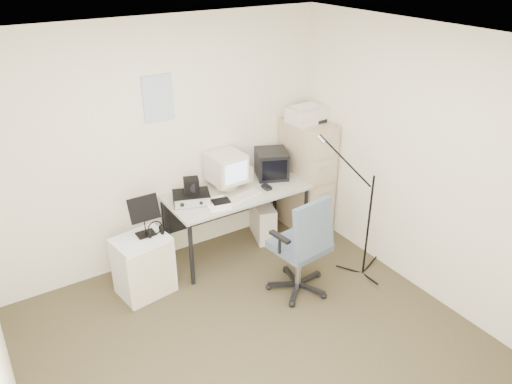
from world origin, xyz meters
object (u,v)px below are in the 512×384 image
desk (237,221)px  office_chair (300,243)px  filing_cabinet (306,176)px  side_cart (143,265)px

desk → office_chair: 0.95m
filing_cabinet → desk: (-0.95, -0.03, -0.29)m
filing_cabinet → office_chair: 1.26m
desk → office_chair: (0.13, -0.93, 0.16)m
office_chair → filing_cabinet: bearing=42.9°
filing_cabinet → side_cart: size_ratio=2.15×
desk → filing_cabinet: bearing=1.8°
desk → side_cart: desk is taller
filing_cabinet → desk: 0.99m
office_chair → desk: bearing=91.6°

